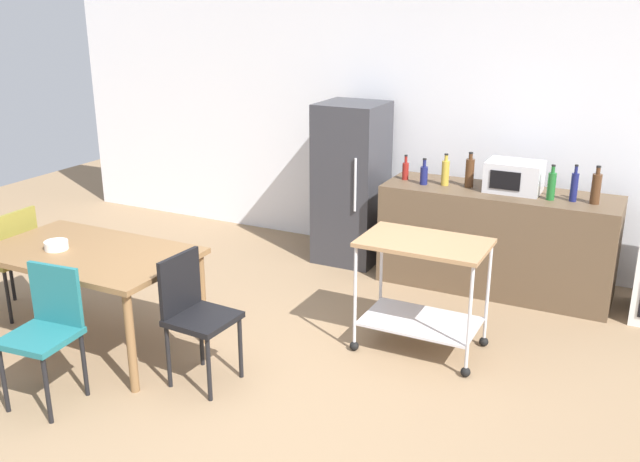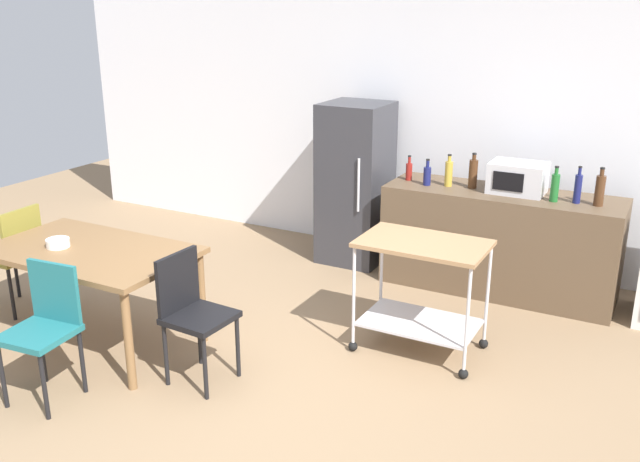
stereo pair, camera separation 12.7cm
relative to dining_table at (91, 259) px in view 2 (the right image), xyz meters
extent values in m
plane|color=#8C7051|center=(1.49, -0.18, -0.67)|extent=(12.00, 12.00, 0.00)
cube|color=white|center=(1.49, 3.02, 0.78)|extent=(8.40, 0.12, 2.90)
cube|color=brown|center=(2.39, 2.42, -0.22)|extent=(2.00, 0.64, 0.90)
cube|color=brown|center=(0.00, 0.00, 0.06)|extent=(1.50, 0.90, 0.04)
cylinder|color=brown|center=(0.69, -0.39, -0.32)|extent=(0.06, 0.06, 0.71)
cylinder|color=brown|center=(-0.69, 0.39, -0.32)|extent=(0.06, 0.06, 0.71)
cylinder|color=brown|center=(0.69, 0.39, -0.32)|extent=(0.06, 0.06, 0.71)
cube|color=olive|center=(-1.05, 0.12, -0.20)|extent=(0.41, 0.41, 0.04)
cube|color=olive|center=(-0.87, 0.13, 0.02)|extent=(0.04, 0.38, 0.40)
cylinder|color=black|center=(-1.23, 0.29, -0.45)|extent=(0.03, 0.03, 0.45)
cylinder|color=black|center=(-0.89, 0.30, -0.45)|extent=(0.03, 0.03, 0.45)
cylinder|color=black|center=(-0.88, -0.04, -0.45)|extent=(0.03, 0.03, 0.45)
cube|color=black|center=(1.04, -0.08, -0.20)|extent=(0.42, 0.42, 0.04)
cube|color=black|center=(0.86, -0.07, 0.02)|extent=(0.05, 0.38, 0.40)
cylinder|color=black|center=(1.20, -0.26, -0.45)|extent=(0.03, 0.03, 0.45)
cylinder|color=black|center=(1.22, 0.08, -0.45)|extent=(0.03, 0.03, 0.45)
cylinder|color=black|center=(0.86, -0.24, -0.45)|extent=(0.03, 0.03, 0.45)
cylinder|color=black|center=(0.88, 0.10, -0.45)|extent=(0.03, 0.03, 0.45)
cube|color=#1E666B|center=(0.29, -0.76, -0.20)|extent=(0.44, 0.44, 0.04)
cube|color=#1E666B|center=(0.27, -0.58, 0.02)|extent=(0.38, 0.07, 0.40)
cylinder|color=black|center=(0.14, -0.94, -0.45)|extent=(0.03, 0.03, 0.45)
cylinder|color=black|center=(0.47, -0.91, -0.45)|extent=(0.03, 0.03, 0.45)
cylinder|color=black|center=(0.10, -0.60, -0.45)|extent=(0.03, 0.03, 0.45)
cylinder|color=black|center=(0.44, -0.57, -0.45)|extent=(0.03, 0.03, 0.45)
cube|color=#333338|center=(0.94, 2.52, 0.10)|extent=(0.60, 0.60, 1.55)
cylinder|color=silver|center=(1.12, 2.21, 0.18)|extent=(0.02, 0.02, 0.50)
cube|color=#A37A51|center=(2.18, 1.03, 0.16)|extent=(0.90, 0.56, 0.03)
cube|color=silver|center=(2.18, 1.03, -0.45)|extent=(0.83, 0.52, 0.02)
cylinder|color=silver|center=(1.76, 0.78, -0.22)|extent=(0.02, 0.02, 0.76)
sphere|color=black|center=(1.76, 0.78, -0.64)|extent=(0.07, 0.07, 0.07)
cylinder|color=silver|center=(2.60, 0.78, -0.22)|extent=(0.02, 0.02, 0.76)
sphere|color=black|center=(2.60, 0.78, -0.64)|extent=(0.07, 0.07, 0.07)
cylinder|color=silver|center=(1.76, 1.28, -0.22)|extent=(0.02, 0.02, 0.76)
sphere|color=black|center=(1.76, 1.28, -0.64)|extent=(0.07, 0.07, 0.07)
cylinder|color=silver|center=(2.60, 1.28, -0.22)|extent=(0.02, 0.02, 0.76)
sphere|color=black|center=(2.60, 1.28, -0.64)|extent=(0.07, 0.07, 0.07)
cylinder|color=maroon|center=(1.52, 2.43, 0.31)|extent=(0.06, 0.06, 0.15)
cylinder|color=maroon|center=(1.52, 2.43, 0.41)|extent=(0.03, 0.03, 0.06)
cylinder|color=black|center=(1.52, 2.43, 0.45)|extent=(0.03, 0.03, 0.01)
cylinder|color=navy|center=(1.73, 2.33, 0.31)|extent=(0.07, 0.07, 0.16)
cylinder|color=navy|center=(1.73, 2.33, 0.42)|extent=(0.03, 0.03, 0.06)
cylinder|color=black|center=(1.73, 2.33, 0.46)|extent=(0.03, 0.03, 0.01)
cylinder|color=gold|center=(1.90, 2.39, 0.34)|extent=(0.07, 0.07, 0.22)
cylinder|color=gold|center=(1.90, 2.39, 0.48)|extent=(0.03, 0.03, 0.05)
cylinder|color=black|center=(1.90, 2.39, 0.51)|extent=(0.03, 0.03, 0.01)
cylinder|color=#4C2D19|center=(2.11, 2.43, 0.35)|extent=(0.08, 0.08, 0.25)
cylinder|color=#4C2D19|center=(2.11, 2.43, 0.50)|extent=(0.03, 0.03, 0.05)
cylinder|color=black|center=(2.11, 2.43, 0.53)|extent=(0.04, 0.04, 0.01)
cube|color=silver|center=(2.49, 2.46, 0.36)|extent=(0.46, 0.34, 0.26)
cube|color=black|center=(2.45, 2.29, 0.36)|extent=(0.25, 0.01, 0.16)
cylinder|color=#1E6628|center=(2.82, 2.33, 0.34)|extent=(0.07, 0.07, 0.23)
cylinder|color=#1E6628|center=(2.82, 2.33, 0.48)|extent=(0.03, 0.03, 0.06)
cylinder|color=black|center=(2.82, 2.33, 0.52)|extent=(0.03, 0.03, 0.01)
cylinder|color=navy|center=(2.99, 2.37, 0.35)|extent=(0.06, 0.06, 0.23)
cylinder|color=navy|center=(2.99, 2.37, 0.49)|extent=(0.03, 0.03, 0.06)
cylinder|color=black|center=(2.99, 2.37, 0.53)|extent=(0.03, 0.03, 0.01)
cylinder|color=#4C2D19|center=(3.16, 2.37, 0.35)|extent=(0.08, 0.08, 0.25)
cylinder|color=#4C2D19|center=(3.16, 2.37, 0.50)|extent=(0.03, 0.03, 0.06)
cylinder|color=black|center=(3.16, 2.37, 0.54)|extent=(0.04, 0.04, 0.01)
cylinder|color=white|center=(-0.23, -0.08, 0.11)|extent=(0.17, 0.17, 0.06)
camera|label=1|loc=(3.62, -3.48, 1.83)|focal=39.32mm
camera|label=2|loc=(3.74, -3.42, 1.83)|focal=39.32mm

